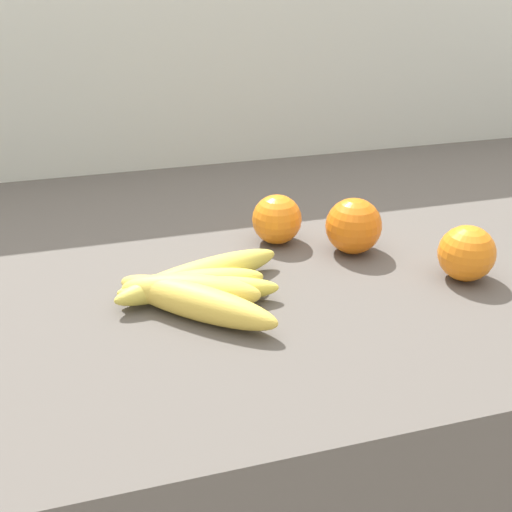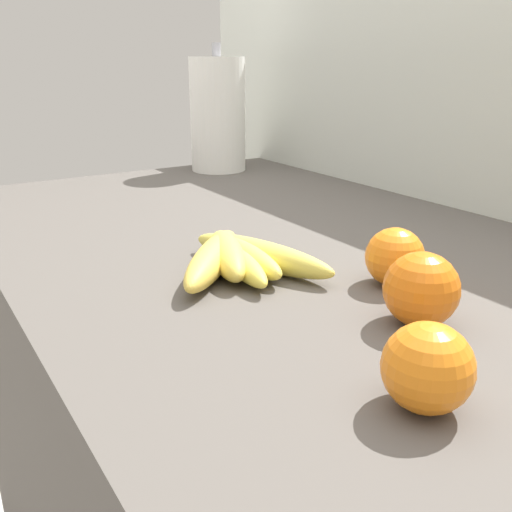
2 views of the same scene
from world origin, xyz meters
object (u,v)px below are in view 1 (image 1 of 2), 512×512
object	(u,v)px
orange_back_right	(467,253)
orange_right	(277,219)
banana_bunch	(196,289)
orange_back_left	(354,226)

from	to	relation	value
orange_back_right	orange_right	size ratio (longest dim) A/B	1.01
banana_bunch	orange_right	world-z (taller)	orange_right
orange_back_right	banana_bunch	bearing A→B (deg)	174.68
orange_back_left	orange_right	size ratio (longest dim) A/B	1.09
orange_back_left	orange_right	bearing A→B (deg)	148.08
orange_back_right	orange_back_left	bearing A→B (deg)	133.82
banana_bunch	orange_back_left	bearing A→B (deg)	18.47
orange_back_left	orange_right	world-z (taller)	orange_back_left
banana_bunch	orange_back_right	size ratio (longest dim) A/B	3.14
banana_bunch	orange_right	distance (m)	0.19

